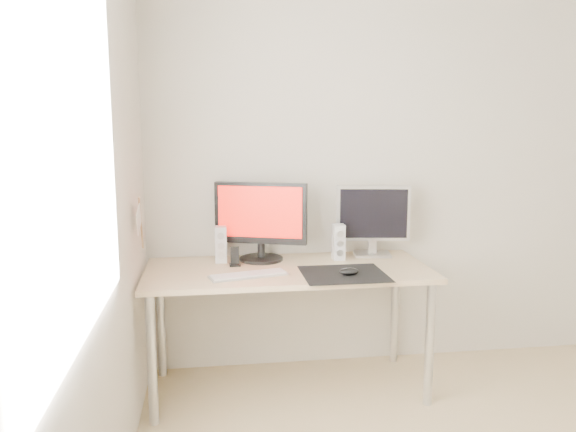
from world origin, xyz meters
TOP-DOWN VIEW (x-y plane):
  - wall_back at (0.00, 1.75)m, footprint 3.50×0.00m
  - wall_left at (-1.75, 0.00)m, footprint 0.00×3.50m
  - window_pane at (-1.74, 0.00)m, footprint 0.00×1.30m
  - mousepad at (-0.65, 1.20)m, footprint 0.45×0.40m
  - mouse at (-0.63, 1.17)m, footprint 0.11×0.06m
  - desk at (-0.93, 1.38)m, footprint 1.60×0.70m
  - main_monitor at (-1.06, 1.57)m, footprint 0.54×0.33m
  - second_monitor at (-0.37, 1.61)m, footprint 0.45×0.19m
  - speaker_left at (-1.30, 1.57)m, footprint 0.07×0.08m
  - speaker_right at (-0.60, 1.54)m, footprint 0.07×0.08m
  - keyboard at (-1.16, 1.23)m, footprint 0.44×0.22m
  - phone_dock at (-1.22, 1.47)m, footprint 0.06×0.05m
  - pennant at (-1.72, 1.24)m, footprint 0.01×0.23m

SIDE VIEW (x-z plane):
  - desk at x=-0.93m, z-range 0.29..1.02m
  - mousepad at x=-0.65m, z-range 0.73..0.73m
  - keyboard at x=-1.16m, z-range 0.73..0.75m
  - mouse at x=-0.63m, z-range 0.73..0.77m
  - phone_dock at x=-1.22m, z-range 0.71..0.82m
  - speaker_left at x=-1.30m, z-range 0.73..0.94m
  - speaker_right at x=-0.60m, z-range 0.73..0.94m
  - second_monitor at x=-0.37m, z-range 0.75..1.19m
  - main_monitor at x=-1.06m, z-range 0.75..1.22m
  - pennant at x=-1.72m, z-range 0.90..1.19m
  - wall_back at x=0.00m, z-range -0.50..3.00m
  - wall_left at x=-1.75m, z-range -0.50..3.00m
  - window_pane at x=-1.74m, z-range 0.85..2.15m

